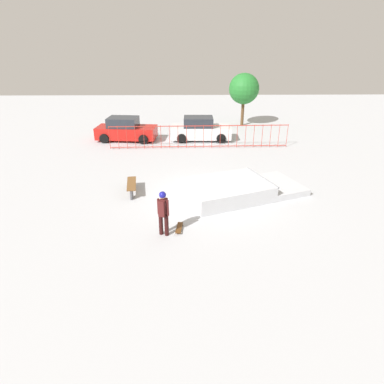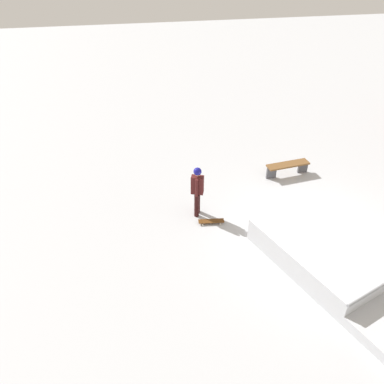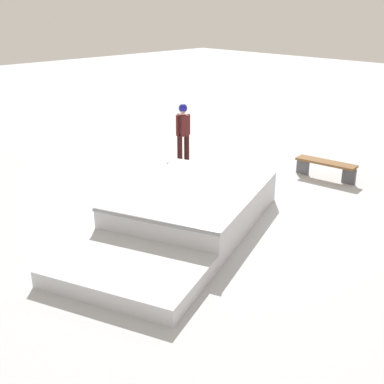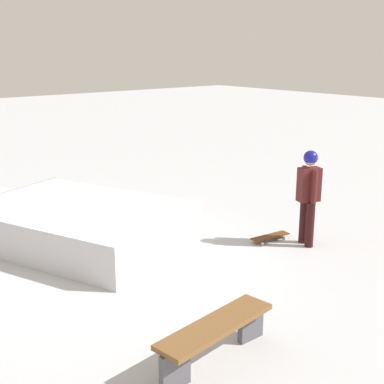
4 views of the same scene
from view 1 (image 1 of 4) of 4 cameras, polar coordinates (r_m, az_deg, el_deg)
The scene contains 9 objects.
ground_plane at distance 15.21m, azimuth 2.27°, elevation -0.66°, with size 60.00×60.00×0.00m, color #B7BABF.
skate_ramp at distance 15.22m, azimuth 7.57°, elevation 0.46°, with size 5.97×4.35×0.74m.
skater at distance 11.84m, azimuth -4.95°, elevation -3.09°, with size 0.42×0.43×1.73m.
skateboard at distance 12.57m, azimuth -2.20°, elevation -6.11°, with size 0.33×0.82×0.09m.
perimeter_fence at distance 21.88m, azimuth 1.24°, elevation 9.48°, with size 11.55×0.32×1.50m.
park_bench at distance 15.64m, azimuth -10.27°, elevation 1.12°, with size 0.60×1.65×0.48m.
parked_car_red at distance 24.11m, azimuth -11.24°, elevation 10.36°, with size 4.25×2.24×1.60m.
parked_car_white at distance 23.77m, azimuth 1.46°, elevation 10.61°, with size 4.13×1.98×1.60m.
distant_tree at distance 27.90m, azimuth 8.87°, elevation 17.01°, with size 2.39×2.39×4.12m.
Camera 1 is at (-0.86, -13.72, 6.51)m, focal length 31.23 mm.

